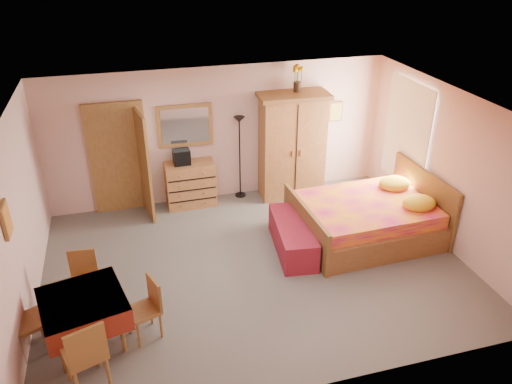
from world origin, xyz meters
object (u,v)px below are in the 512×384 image
object	(u,v)px
dining_table	(86,321)
chest_of_drawers	(191,184)
chair_south	(84,352)
chair_east	(143,310)
sunflower_vase	(297,78)
wardrobe	(292,146)
bench	(293,237)
wall_mirror	(185,125)
floor_lamp	(240,158)
stereo	(182,157)
chair_north	(84,282)
bed	(366,209)
chair_west	(27,322)

from	to	relation	value
dining_table	chest_of_drawers	bearing A→B (deg)	60.81
chair_south	chair_east	world-z (taller)	chair_south
sunflower_vase	wardrobe	bearing A→B (deg)	-132.16
chest_of_drawers	bench	xyz separation A→B (m)	(1.37, -1.99, -0.19)
chest_of_drawers	wall_mirror	bearing A→B (deg)	89.46
floor_lamp	chair_east	world-z (taller)	floor_lamp
floor_lamp	wardrobe	world-z (taller)	wardrobe
sunflower_vase	chair_east	xyz separation A→B (m)	(-3.24, -3.38, -1.92)
sunflower_vase	chair_south	xyz separation A→B (m)	(-3.94, -4.00, -1.85)
stereo	sunflower_vase	bearing A→B (deg)	0.12
wall_mirror	wardrobe	bearing A→B (deg)	-6.61
wall_mirror	floor_lamp	xyz separation A→B (m)	(1.00, -0.11, -0.72)
dining_table	floor_lamp	bearing A→B (deg)	50.17
wall_mirror	sunflower_vase	xyz separation A→B (m)	(2.09, -0.20, 0.79)
chest_of_drawers	chair_south	xyz separation A→B (m)	(-1.84, -4.00, 0.05)
wardrobe	chair_north	bearing A→B (deg)	-145.26
floor_lamp	chair_south	world-z (taller)	floor_lamp
chair_south	chair_east	size ratio (longest dim) A/B	1.16
sunflower_vase	bed	xyz separation A→B (m)	(0.61, -1.94, -1.80)
chair_south	chair_west	distance (m)	1.00
bed	wall_mirror	bearing A→B (deg)	139.63
chair_south	floor_lamp	bearing A→B (deg)	35.93
wardrobe	bed	distance (m)	2.03
dining_table	chair_east	world-z (taller)	chair_east
wardrobe	chair_west	size ratio (longest dim) A/B	2.22
sunflower_vase	bed	distance (m)	2.71
bed	chair_south	xyz separation A→B (m)	(-4.55, -2.06, -0.06)
sunflower_vase	chair_north	bearing A→B (deg)	-147.38
stereo	wall_mirror	bearing A→B (deg)	57.57
wall_mirror	dining_table	size ratio (longest dim) A/B	1.03
floor_lamp	sunflower_vase	world-z (taller)	sunflower_vase
chest_of_drawers	chair_south	size ratio (longest dim) A/B	0.96
chair_south	chair_north	bearing A→B (deg)	72.81
sunflower_vase	chair_east	distance (m)	5.06
bench	chair_west	xyz separation A→B (m)	(-3.90, -1.28, 0.22)
chest_of_drawers	bench	size ratio (longest dim) A/B	0.63
bed	floor_lamp	bearing A→B (deg)	127.92
bed	chair_north	bearing A→B (deg)	-174.39
chair_west	chair_east	distance (m)	1.39
bench	chair_south	distance (m)	3.80
wardrobe	sunflower_vase	size ratio (longest dim) A/B	4.14
sunflower_vase	chair_north	distance (m)	5.11
floor_lamp	sunflower_vase	xyz separation A→B (m)	(1.09, -0.10, 1.51)
wall_mirror	bed	size ratio (longest dim) A/B	0.44
stereo	bench	size ratio (longest dim) A/B	0.21
stereo	bed	size ratio (longest dim) A/B	0.13
dining_table	chair_west	distance (m)	0.69
floor_lamp	chair_south	distance (m)	5.00
wall_mirror	sunflower_vase	size ratio (longest dim) A/B	2.02
chest_of_drawers	dining_table	distance (m)	3.81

